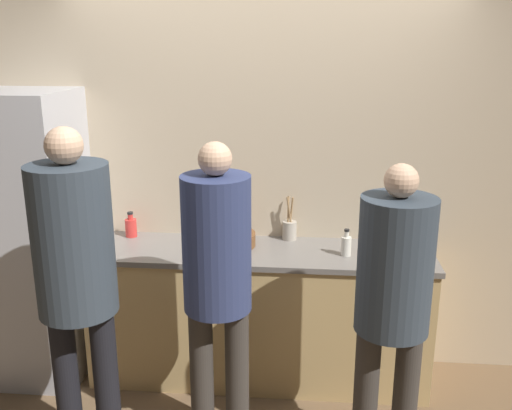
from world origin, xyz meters
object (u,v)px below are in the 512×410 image
bottle_clear (346,245)px  bottle_red (131,227)px  utensil_crock (290,229)px  person_left (75,266)px  person_center (217,272)px  fruit_bowl (228,239)px  refrigerator (29,238)px  cup_yellow (375,248)px  person_right (393,292)px

bottle_clear → bottle_red: bearing=171.2°
utensil_crock → bottle_red: size_ratio=1.71×
person_left → person_center: size_ratio=1.05×
fruit_bowl → refrigerator: bearing=-175.1°
refrigerator → cup_yellow: 2.22m
person_right → cup_yellow: person_right is taller
fruit_bowl → bottle_clear: (0.75, -0.11, 0.02)m
fruit_bowl → bottle_red: size_ratio=2.09×
bottle_red → bottle_clear: size_ratio=1.01×
refrigerator → bottle_red: (0.61, 0.22, 0.02)m
refrigerator → person_left: refrigerator is taller
refrigerator → person_right: (2.23, -0.70, 0.04)m
person_center → bottle_red: person_center is taller
person_right → fruit_bowl: bearing=139.2°
refrigerator → bottle_clear: size_ratio=11.10×
person_right → utensil_crock: 1.11m
person_right → bottle_red: (-1.61, 0.92, -0.02)m
cup_yellow → fruit_bowl: bearing=175.3°
person_left → fruit_bowl: (0.63, 0.91, -0.16)m
person_left → bottle_clear: (1.38, 0.80, -0.14)m
refrigerator → cup_yellow: (2.22, 0.03, -0.00)m
utensil_crock → person_right: bearing=-60.4°
refrigerator → person_left: bearing=-50.9°
person_right → bottle_red: person_right is taller
person_right → bottle_clear: 0.72m
person_center → utensil_crock: (0.35, 0.88, -0.05)m
person_center → fruit_bowl: bearing=93.7°
utensil_crock → cup_yellow: (0.54, -0.23, -0.03)m
refrigerator → fruit_bowl: bearing=4.9°
person_right → bottle_clear: bearing=105.0°
person_right → fruit_bowl: size_ratio=4.55×
bottle_clear → cup_yellow: bearing=11.3°
refrigerator → cup_yellow: refrigerator is taller
person_center → person_right: bearing=-5.3°
person_right → utensil_crock: (-0.55, 0.96, -0.01)m
fruit_bowl → bottle_clear: bottle_clear is taller
person_left → person_center: 0.71m
person_center → cup_yellow: 1.10m
person_left → cup_yellow: bearing=28.2°
person_right → bottle_red: size_ratio=9.50×
utensil_crock → bottle_clear: utensil_crock is taller
fruit_bowl → utensil_crock: 0.42m
person_center → cup_yellow: bearing=36.5°
bottle_red → cup_yellow: bearing=-6.5°
person_right → person_left: bearing=-176.2°
fruit_bowl → person_center: bearing=-86.3°
bottle_red → bottle_clear: bottle_red is taller
refrigerator → person_right: 2.33m
utensil_crock → bottle_red: (-1.07, -0.04, -0.00)m
person_left → utensil_crock: 1.48m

